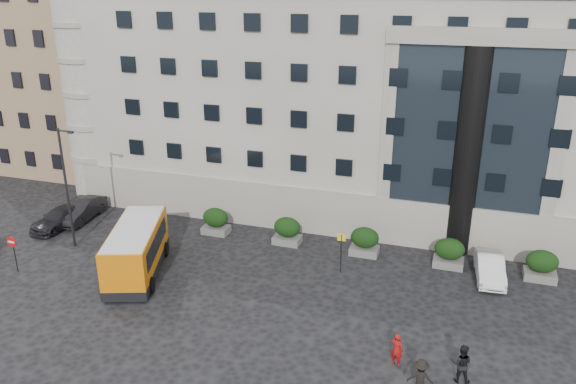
# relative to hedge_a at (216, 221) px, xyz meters

# --- Properties ---
(ground) EXTENTS (120.00, 120.00, 0.00)m
(ground) POSITION_rel_hedge_a_xyz_m (4.00, -7.80, -0.93)
(ground) COLOR black
(ground) RESTS_ON ground
(civic_building) EXTENTS (44.00, 24.00, 18.00)m
(civic_building) POSITION_rel_hedge_a_xyz_m (10.00, 14.20, 8.07)
(civic_building) COLOR gray
(civic_building) RESTS_ON ground
(entrance_column) EXTENTS (1.80, 1.80, 13.00)m
(entrance_column) POSITION_rel_hedge_a_xyz_m (16.00, 2.50, 5.57)
(entrance_column) COLOR black
(entrance_column) RESTS_ON ground
(apartment_near) EXTENTS (14.00, 14.00, 20.00)m
(apartment_near) POSITION_rel_hedge_a_xyz_m (-20.00, 12.20, 9.07)
(apartment_near) COLOR #987658
(apartment_near) RESTS_ON ground
(apartment_far) EXTENTS (13.00, 13.00, 22.00)m
(apartment_far) POSITION_rel_hedge_a_xyz_m (-23.00, 30.20, 10.07)
(apartment_far) COLOR brown
(apartment_far) RESTS_ON ground
(hedge_a) EXTENTS (1.80, 1.26, 1.84)m
(hedge_a) POSITION_rel_hedge_a_xyz_m (0.00, 0.00, 0.00)
(hedge_a) COLOR #5D5D5B
(hedge_a) RESTS_ON ground
(hedge_b) EXTENTS (1.80, 1.26, 1.84)m
(hedge_b) POSITION_rel_hedge_a_xyz_m (5.20, 0.00, 0.00)
(hedge_b) COLOR #5D5D5B
(hedge_b) RESTS_ON ground
(hedge_c) EXTENTS (1.80, 1.26, 1.84)m
(hedge_c) POSITION_rel_hedge_a_xyz_m (10.40, 0.00, 0.00)
(hedge_c) COLOR #5D5D5B
(hedge_c) RESTS_ON ground
(hedge_d) EXTENTS (1.80, 1.26, 1.84)m
(hedge_d) POSITION_rel_hedge_a_xyz_m (15.60, 0.00, 0.00)
(hedge_d) COLOR #5D5D5B
(hedge_d) RESTS_ON ground
(hedge_e) EXTENTS (1.80, 1.26, 1.84)m
(hedge_e) POSITION_rel_hedge_a_xyz_m (20.80, 0.00, 0.00)
(hedge_e) COLOR #5D5D5B
(hedge_e) RESTS_ON ground
(street_lamp) EXTENTS (1.16, 0.18, 8.00)m
(street_lamp) POSITION_rel_hedge_a_xyz_m (-7.94, -4.80, 3.44)
(street_lamp) COLOR #262628
(street_lamp) RESTS_ON ground
(bus_stop_sign) EXTENTS (0.50, 0.08, 2.52)m
(bus_stop_sign) POSITION_rel_hedge_a_xyz_m (9.50, -2.80, 0.80)
(bus_stop_sign) COLOR #262628
(bus_stop_sign) RESTS_ON ground
(no_entry_sign) EXTENTS (0.64, 0.16, 2.32)m
(no_entry_sign) POSITION_rel_hedge_a_xyz_m (-9.00, -8.84, 0.72)
(no_entry_sign) COLOR #262628
(no_entry_sign) RESTS_ON ground
(minibus) EXTENTS (4.75, 7.55, 2.98)m
(minibus) POSITION_rel_hedge_a_xyz_m (-1.97, -6.67, 0.71)
(minibus) COLOR orange
(minibus) RESTS_ON ground
(red_truck) EXTENTS (2.87, 5.22, 2.68)m
(red_truck) POSITION_rel_hedge_a_xyz_m (-9.87, 8.74, 0.44)
(red_truck) COLOR maroon
(red_truck) RESTS_ON ground
(parked_car_b) EXTENTS (2.03, 4.75, 1.52)m
(parked_car_b) POSITION_rel_hedge_a_xyz_m (-10.33, -0.93, -0.17)
(parked_car_b) COLOR black
(parked_car_b) RESTS_ON ground
(parked_car_c) EXTENTS (2.41, 4.84, 1.35)m
(parked_car_c) POSITION_rel_hedge_a_xyz_m (-10.98, -2.47, -0.25)
(parked_car_c) COLOR black
(parked_car_c) RESTS_ON ground
(parked_car_d) EXTENTS (2.84, 5.68, 1.54)m
(parked_car_d) POSITION_rel_hedge_a_xyz_m (-7.50, 5.88, -0.16)
(parked_car_d) COLOR black
(parked_car_d) RESTS_ON ground
(white_taxi) EXTENTS (1.87, 4.37, 1.40)m
(white_taxi) POSITION_rel_hedge_a_xyz_m (17.96, -0.80, -0.23)
(white_taxi) COLOR white
(white_taxi) RESTS_ON ground
(pedestrian_a) EXTENTS (0.69, 0.56, 1.63)m
(pedestrian_a) POSITION_rel_hedge_a_xyz_m (13.90, -10.54, -0.11)
(pedestrian_a) COLOR maroon
(pedestrian_a) RESTS_ON ground
(pedestrian_b) EXTENTS (0.90, 0.71, 1.81)m
(pedestrian_b) POSITION_rel_hedge_a_xyz_m (16.70, -10.81, -0.02)
(pedestrian_b) COLOR black
(pedestrian_b) RESTS_ON ground
(pedestrian_c) EXTENTS (1.16, 0.73, 1.72)m
(pedestrian_c) POSITION_rel_hedge_a_xyz_m (15.10, -12.24, -0.07)
(pedestrian_c) COLOR black
(pedestrian_c) RESTS_ON ground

